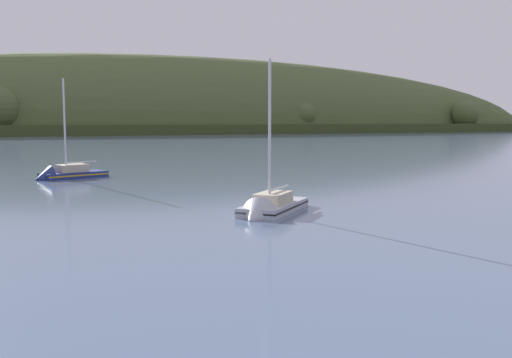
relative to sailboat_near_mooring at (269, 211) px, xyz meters
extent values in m
cube|color=#35401E|center=(-0.04, 188.58, 1.66)|extent=(476.48, 60.51, 3.64)
ellipsoid|color=#4C5B33|center=(58.57, 203.88, -0.16)|extent=(381.82, 71.41, 63.51)
sphere|color=#4C5B33|center=(102.49, 177.62, 7.19)|extent=(10.58, 10.58, 10.58)
sphere|color=#4C5B33|center=(187.90, 175.25, 7.90)|extent=(12.61, 12.61, 12.61)
cube|color=#ADB2BC|center=(0.62, 0.58, -0.13)|extent=(5.69, 5.51, 0.95)
cone|color=#ADB2BC|center=(-1.47, -1.36, -0.13)|extent=(2.50, 2.53, 2.13)
cube|color=black|center=(0.62, 0.58, 0.12)|extent=(5.71, 5.53, 0.10)
cube|color=#BCB299|center=(0.52, 0.48, 0.63)|extent=(2.91, 2.85, 0.58)
cylinder|color=silver|center=(0.10, 0.09, 4.27)|extent=(0.16, 0.16, 7.86)
cylinder|color=silver|center=(1.20, 1.11, 1.07)|extent=(2.28, 2.13, 0.12)
cube|color=navy|center=(-7.13, 24.88, -0.09)|extent=(6.06, 4.06, 0.92)
cone|color=navy|center=(-9.77, 23.96, -0.09)|extent=(2.06, 2.59, 2.26)
cube|color=gold|center=(-7.13, 24.88, 0.13)|extent=(6.06, 4.08, 0.11)
cube|color=#BCB299|center=(-7.26, 24.84, 0.71)|extent=(2.90, 2.34, 0.67)
cylinder|color=silver|center=(-7.79, 24.65, 4.47)|extent=(0.16, 0.16, 8.18)
cylinder|color=silver|center=(-6.40, 25.14, 1.20)|extent=(2.82, 1.09, 0.13)
camera|label=1|loc=(-13.52, -27.69, 4.91)|focal=40.05mm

